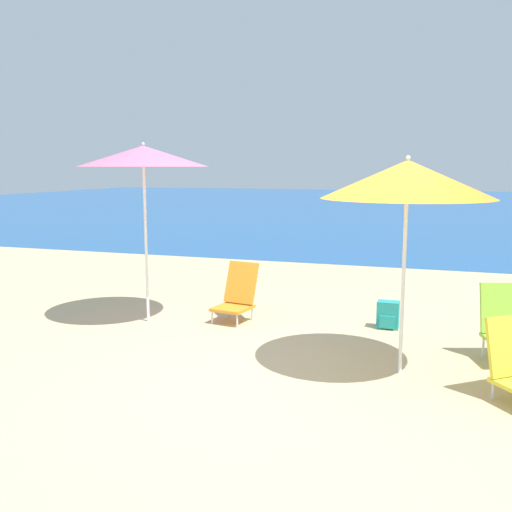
{
  "coord_description": "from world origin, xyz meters",
  "views": [
    {
      "loc": [
        1.09,
        -4.99,
        1.97
      ],
      "look_at": [
        -0.88,
        0.93,
        1.0
      ],
      "focal_mm": 40.0,
      "sensor_mm": 36.0,
      "label": 1
    }
  ],
  "objects_px": {
    "backpack_teal": "(388,315)",
    "seagull": "(253,275)",
    "beach_umbrella_pink": "(143,157)",
    "beach_umbrella_orange": "(407,180)",
    "beach_chair_orange": "(237,295)",
    "beach_chair_lime": "(509,324)"
  },
  "relations": [
    {
      "from": "beach_umbrella_pink",
      "to": "beach_umbrella_orange",
      "type": "relative_size",
      "value": 1.1
    },
    {
      "from": "beach_chair_lime",
      "to": "seagull",
      "type": "xyz_separation_m",
      "value": [
        -3.77,
        2.97,
        -0.25
      ]
    },
    {
      "from": "beach_umbrella_orange",
      "to": "beach_chair_lime",
      "type": "xyz_separation_m",
      "value": [
        1.02,
        0.7,
        -1.47
      ]
    },
    {
      "from": "beach_umbrella_orange",
      "to": "beach_chair_lime",
      "type": "relative_size",
      "value": 2.64
    },
    {
      "from": "beach_chair_lime",
      "to": "beach_umbrella_pink",
      "type": "bearing_deg",
      "value": 159.55
    },
    {
      "from": "beach_umbrella_orange",
      "to": "seagull",
      "type": "xyz_separation_m",
      "value": [
        -2.76,
        3.67,
        -1.72
      ]
    },
    {
      "from": "beach_umbrella_orange",
      "to": "beach_chair_orange",
      "type": "relative_size",
      "value": 2.8
    },
    {
      "from": "beach_chair_orange",
      "to": "beach_umbrella_orange",
      "type": "bearing_deg",
      "value": -21.7
    },
    {
      "from": "backpack_teal",
      "to": "seagull",
      "type": "xyz_separation_m",
      "value": [
        -2.49,
        2.13,
        -0.03
      ]
    },
    {
      "from": "beach_umbrella_orange",
      "to": "beach_chair_lime",
      "type": "bearing_deg",
      "value": 34.64
    },
    {
      "from": "beach_umbrella_orange",
      "to": "seagull",
      "type": "height_order",
      "value": "beach_umbrella_orange"
    },
    {
      "from": "beach_umbrella_orange",
      "to": "beach_chair_orange",
      "type": "distance_m",
      "value": 2.96
    },
    {
      "from": "beach_umbrella_orange",
      "to": "backpack_teal",
      "type": "distance_m",
      "value": 2.3
    },
    {
      "from": "beach_umbrella_orange",
      "to": "backpack_teal",
      "type": "bearing_deg",
      "value": 99.82
    },
    {
      "from": "beach_chair_orange",
      "to": "beach_chair_lime",
      "type": "relative_size",
      "value": 0.94
    },
    {
      "from": "beach_chair_orange",
      "to": "backpack_teal",
      "type": "height_order",
      "value": "beach_chair_orange"
    },
    {
      "from": "beach_umbrella_orange",
      "to": "backpack_teal",
      "type": "relative_size",
      "value": 6.13
    },
    {
      "from": "backpack_teal",
      "to": "seagull",
      "type": "relative_size",
      "value": 1.26
    },
    {
      "from": "beach_umbrella_pink",
      "to": "beach_chair_lime",
      "type": "relative_size",
      "value": 2.89
    },
    {
      "from": "seagull",
      "to": "backpack_teal",
      "type": "bearing_deg",
      "value": -40.58
    },
    {
      "from": "beach_umbrella_pink",
      "to": "seagull",
      "type": "height_order",
      "value": "beach_umbrella_pink"
    },
    {
      "from": "beach_umbrella_pink",
      "to": "backpack_teal",
      "type": "relative_size",
      "value": 6.71
    }
  ]
}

